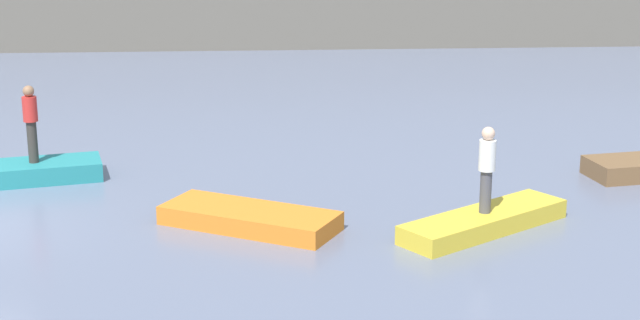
{
  "coord_description": "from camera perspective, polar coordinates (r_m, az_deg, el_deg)",
  "views": [
    {
      "loc": [
        5.93,
        -17.95,
        6.21
      ],
      "look_at": [
        7.36,
        3.04,
        0.44
      ],
      "focal_mm": 54.25,
      "sensor_mm": 36.0,
      "label": 1
    }
  ],
  "objects": [
    {
      "name": "embankment_wall",
      "position": [
        41.29,
        -12.27,
        8.23
      ],
      "size": [
        80.0,
        1.2,
        2.71
      ],
      "primitive_type": "cube",
      "color": "#666056",
      "rests_on": "ground_plane"
    },
    {
      "name": "rowboat_teal",
      "position": [
        22.69,
        -16.47,
        -0.64
      ],
      "size": [
        3.12,
        1.85,
        0.42
      ],
      "primitive_type": "cube",
      "rotation": [
        0.0,
        0.0,
        0.23
      ],
      "color": "teal",
      "rests_on": "ground_plane"
    },
    {
      "name": "rowboat_yellow",
      "position": [
        18.8,
        9.66,
        -3.59
      ],
      "size": [
        3.64,
        2.92,
        0.37
      ],
      "primitive_type": "cube",
      "rotation": [
        0.0,
        0.0,
        0.6
      ],
      "color": "gold",
      "rests_on": "ground_plane"
    },
    {
      "name": "person_red_shirt",
      "position": [
        22.4,
        -16.7,
        2.3
      ],
      "size": [
        0.32,
        0.32,
        1.75
      ],
      "color": "#38332D",
      "rests_on": "rowboat_teal"
    },
    {
      "name": "rowboat_orange",
      "position": [
        18.77,
        -4.17,
        -3.44
      ],
      "size": [
        3.63,
        2.79,
        0.37
      ],
      "primitive_type": "cube",
      "rotation": [
        0.0,
        0.0,
        -0.51
      ],
      "color": "orange",
      "rests_on": "ground_plane"
    },
    {
      "name": "person_white_shirt",
      "position": [
        18.47,
        9.82,
        -0.29
      ],
      "size": [
        0.32,
        0.32,
        1.68
      ],
      "color": "#4C4C56",
      "rests_on": "rowboat_yellow"
    }
  ]
}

